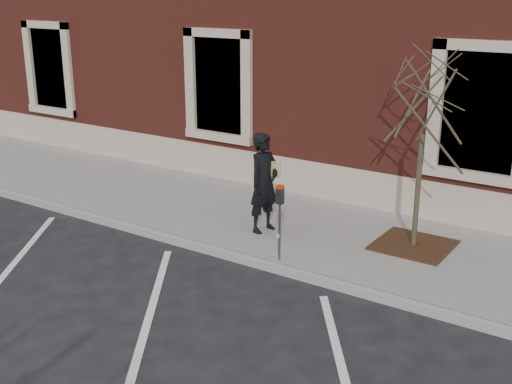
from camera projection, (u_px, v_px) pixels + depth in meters
The scene contains 9 objects.
ground at pixel (237, 260), 11.31m from camera, with size 120.00×120.00×0.00m, color #28282B.
sidewalk_near at pixel (288, 227), 12.67m from camera, with size 40.00×3.50×0.15m, color #999590.
curb_near at pixel (235, 257), 11.24m from camera, with size 40.00×0.12×0.15m, color #9E9E99.
parking_stripes at pixel (151, 309), 9.57m from camera, with size 28.00×4.40×0.01m, color silver, non-canonical shape.
building_civic at pixel (414, 12), 16.20m from camera, with size 40.00×8.62×8.00m.
man at pixel (264, 183), 11.98m from camera, with size 0.69×0.45×1.90m, color black.
parking_meter at pixel (280, 209), 10.66m from camera, with size 0.12×0.09×1.34m.
tree_grate at pixel (413, 245), 11.53m from camera, with size 1.30×1.30×0.03m, color #412214.
sapling at pixel (425, 102), 10.74m from camera, with size 2.24×2.24×3.73m.
Camera 1 is at (6.10, -8.44, 4.59)m, focal length 45.00 mm.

